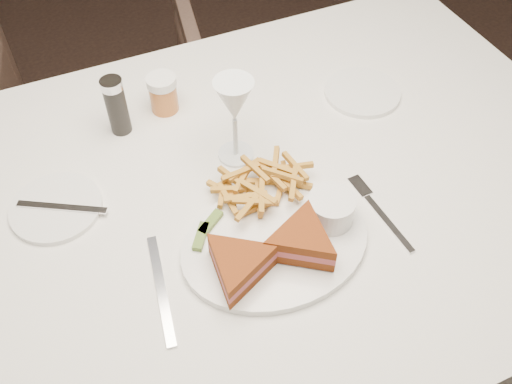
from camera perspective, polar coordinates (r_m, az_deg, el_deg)
The scene contains 3 objects.
table at distance 1.34m, azimuth -1.13°, elevation -10.50°, with size 1.42×0.94×0.75m, color silver.
chair_far at distance 1.87m, azimuth -14.81°, elevation 7.49°, with size 0.64×0.60×0.66m, color #4C372E.
table_setting at distance 0.98m, azimuth -0.34°, elevation -0.10°, with size 0.81×0.66×0.18m.
Camera 1 is at (-0.10, -0.64, 1.53)m, focal length 40.00 mm.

